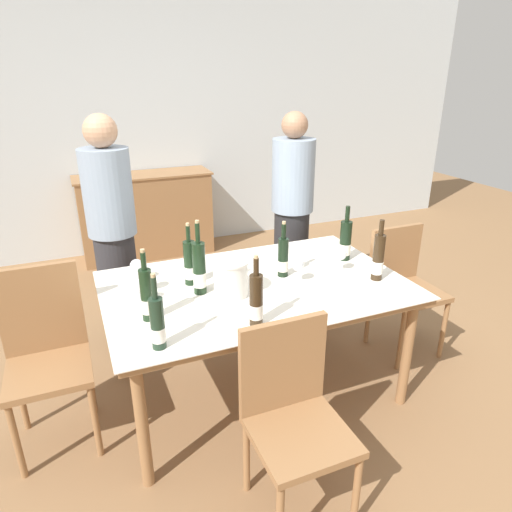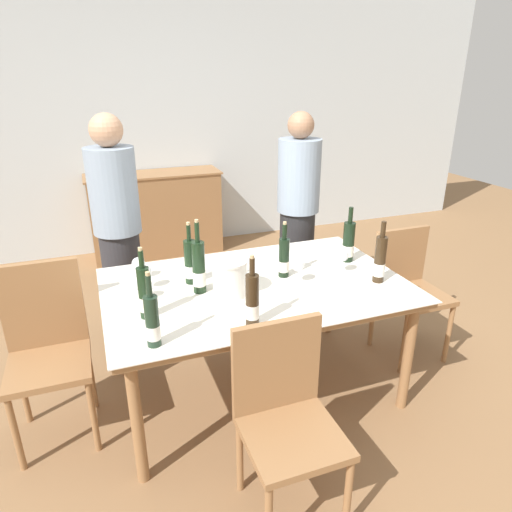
{
  "view_description": "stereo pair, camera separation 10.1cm",
  "coord_description": "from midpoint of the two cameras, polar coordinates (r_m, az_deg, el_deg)",
  "views": [
    {
      "loc": [
        -0.93,
        -2.23,
        1.92
      ],
      "look_at": [
        0.0,
        0.0,
        0.93
      ],
      "focal_mm": 32.0,
      "sensor_mm": 36.0,
      "label": 1
    },
    {
      "loc": [
        -0.84,
        -2.27,
        1.92
      ],
      "look_at": [
        0.0,
        0.0,
        0.93
      ],
      "focal_mm": 32.0,
      "sensor_mm": 36.0,
      "label": 2
    }
  ],
  "objects": [
    {
      "name": "chair_right_end",
      "position": [
        3.4,
        17.03,
        -2.92
      ],
      "size": [
        0.42,
        0.42,
        0.9
      ],
      "color": "#996B42",
      "rests_on": "ground_plane"
    },
    {
      "name": "chair_left_end",
      "position": [
        2.72,
        -25.76,
        -10.15
      ],
      "size": [
        0.42,
        0.42,
        0.98
      ],
      "color": "#996B42",
      "rests_on": "ground_plane"
    },
    {
      "name": "wine_glass_1",
      "position": [
        2.53,
        -15.56,
        -3.69
      ],
      "size": [
        0.08,
        0.08,
        0.14
      ],
      "color": "white",
      "rests_on": "dining_table"
    },
    {
      "name": "wine_bottle_7",
      "position": [
        2.34,
        -14.68,
        -4.83
      ],
      "size": [
        0.06,
        0.06,
        0.38
      ],
      "color": "black",
      "rests_on": "dining_table"
    },
    {
      "name": "wine_bottle_4",
      "position": [
        2.78,
        14.03,
        -0.29
      ],
      "size": [
        0.07,
        0.07,
        0.37
      ],
      "color": "#332314",
      "rests_on": "dining_table"
    },
    {
      "name": "person_guest_left",
      "position": [
        3.66,
        3.72,
        4.79
      ],
      "size": [
        0.33,
        0.33,
        1.64
      ],
      "color": "#262628",
      "rests_on": "ground_plane"
    },
    {
      "name": "wine_glass_3",
      "position": [
        2.65,
        -14.84,
        -2.27
      ],
      "size": [
        0.08,
        0.08,
        0.15
      ],
      "color": "white",
      "rests_on": "dining_table"
    },
    {
      "name": "back_wall",
      "position": [
        5.26,
        -13.43,
        16.01
      ],
      "size": [
        8.0,
        0.1,
        2.8
      ],
      "color": "silver",
      "rests_on": "ground_plane"
    },
    {
      "name": "ice_bucket",
      "position": [
        2.52,
        -4.32,
        -2.64
      ],
      "size": [
        0.2,
        0.2,
        0.21
      ],
      "color": "white",
      "rests_on": "dining_table"
    },
    {
      "name": "person_host",
      "position": [
        3.35,
        -18.22,
        2.35
      ],
      "size": [
        0.33,
        0.33,
        1.67
      ],
      "color": "#2D2D33",
      "rests_on": "ground_plane"
    },
    {
      "name": "chair_near_front",
      "position": [
        2.15,
        3.16,
        -18.43
      ],
      "size": [
        0.42,
        0.42,
        0.91
      ],
      "color": "#996B42",
      "rests_on": "ground_plane"
    },
    {
      "name": "wine_bottle_6",
      "position": [
        2.55,
        -8.21,
        -1.67
      ],
      "size": [
        0.07,
        0.07,
        0.43
      ],
      "color": "black",
      "rests_on": "dining_table"
    },
    {
      "name": "sideboard_cabinet",
      "position": [
        5.13,
        -14.08,
        4.97
      ],
      "size": [
        1.42,
        0.46,
        0.91
      ],
      "color": "#996B42",
      "rests_on": "ground_plane"
    },
    {
      "name": "wine_bottle_3",
      "position": [
        2.11,
        -13.57,
        -8.26
      ],
      "size": [
        0.07,
        0.07,
        0.37
      ],
      "color": "#1E3323",
      "rests_on": "dining_table"
    },
    {
      "name": "wine_bottle_2",
      "position": [
        2.22,
        -1.28,
        -5.67
      ],
      "size": [
        0.07,
        0.07,
        0.37
      ],
      "color": "#332314",
      "rests_on": "dining_table"
    },
    {
      "name": "wine_glass_0",
      "position": [
        2.8,
        -15.68,
        -1.27
      ],
      "size": [
        0.08,
        0.08,
        0.13
      ],
      "color": "white",
      "rests_on": "dining_table"
    },
    {
      "name": "wine_glass_2",
      "position": [
        2.67,
        4.16,
        -1.21
      ],
      "size": [
        0.07,
        0.07,
        0.15
      ],
      "color": "white",
      "rests_on": "dining_table"
    },
    {
      "name": "wine_bottle_0",
      "position": [
        2.68,
        -9.33,
        -0.98
      ],
      "size": [
        0.07,
        0.07,
        0.37
      ],
      "color": "black",
      "rests_on": "dining_table"
    },
    {
      "name": "wine_bottle_5",
      "position": [
        2.75,
        2.36,
        -0.2
      ],
      "size": [
        0.07,
        0.07,
        0.35
      ],
      "color": "black",
      "rests_on": "dining_table"
    },
    {
      "name": "wine_bottle_1",
      "position": [
        3.04,
        10.18,
        1.81
      ],
      "size": [
        0.08,
        0.08,
        0.37
      ],
      "color": "black",
      "rests_on": "dining_table"
    },
    {
      "name": "wine_glass_4",
      "position": [
        2.85,
        9.55,
        0.04
      ],
      "size": [
        0.07,
        0.07,
        0.15
      ],
      "color": "white",
      "rests_on": "dining_table"
    },
    {
      "name": "dining_table",
      "position": [
        2.71,
        -1.07,
        -4.77
      ],
      "size": [
        1.75,
        1.12,
        0.75
      ],
      "color": "#996B42",
      "rests_on": "ground_plane"
    },
    {
      "name": "ground_plane",
      "position": [
        3.08,
        -0.97,
        -16.19
      ],
      "size": [
        12.0,
        12.0,
        0.0
      ],
      "primitive_type": "plane",
      "color": "olive"
    }
  ]
}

